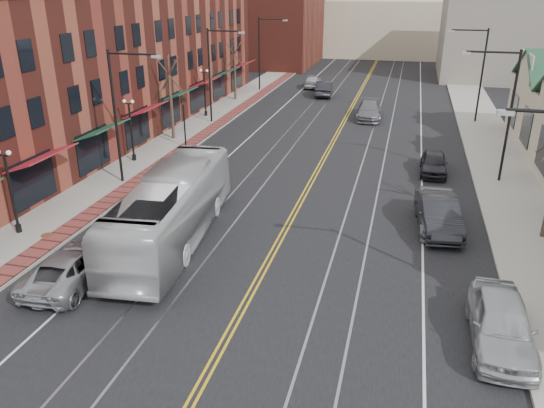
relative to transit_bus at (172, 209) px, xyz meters
The scene contains 28 objects.
ground 10.71m from the transit_bus, 61.79° to the right, with size 160.00×160.00×0.00m, color black.
sidewalk_left 12.87m from the transit_bus, 123.24° to the left, with size 4.00×120.00×0.15m, color gray.
sidewalk_right 20.14m from the transit_bus, 32.14° to the left, with size 4.00×120.00×0.15m, color gray.
building_left 22.87m from the transit_bus, 128.38° to the left, with size 10.00×50.00×11.00m, color maroon.
backdrop_left 61.90m from the transit_bus, 100.28° to the left, with size 14.00×18.00×14.00m, color maroon.
backdrop_mid 75.90m from the transit_bus, 86.22° to the left, with size 22.00×14.00×9.00m, color #C2B595.
backdrop_right 59.28m from the transit_bus, 70.24° to the left, with size 12.00×16.00×11.00m, color slate.
streetlight_l_1 9.60m from the transit_bus, 132.15° to the left, with size 3.33×0.25×8.00m.
streetlight_l_2 23.71m from the transit_bus, 104.93° to the left, with size 3.33×0.25×8.00m.
streetlight_l_3 39.29m from the transit_bus, 98.88° to the left, with size 3.33×0.25×8.00m.
streetlight_r_1 20.72m from the transit_bus, 38.31° to the left, with size 3.33×0.25×8.00m.
streetlight_r_2 33.03m from the transit_bus, 60.77° to the left, with size 3.33×0.25×8.00m.
lamppost_l_1 7.93m from the transit_bus, behind, with size 0.84×0.28×4.27m.
lamppost_l_2 13.23m from the transit_bus, 126.15° to the left, with size 0.84×0.28×4.27m.
lamppost_l_3 25.89m from the transit_bus, 107.54° to the left, with size 0.84×0.28×4.27m.
tree_left_near 18.38m from the transit_bus, 114.21° to the left, with size 1.78×1.37×6.48m.
tree_left_far 33.57m from the transit_bus, 102.93° to the left, with size 1.66×1.28×6.02m.
manhole_far 6.52m from the transit_bus, 167.97° to the right, with size 0.60×0.60×0.02m, color #592D19.
traffic_signal 15.72m from the transit_bus, 110.88° to the left, with size 0.18×0.15×3.80m.
transit_bus is the anchor object (origin of this frame).
parked_suv 5.39m from the transit_bus, 118.12° to the right, with size 2.41×5.24×1.45m, color #9A9CA1.
parked_car_a 15.06m from the transit_bus, 18.05° to the right, with size 2.04×5.06×1.72m, color #A6AAAD.
parked_car_b 13.31m from the transit_bus, 19.77° to the left, with size 1.80×5.15×1.70m, color black.
parked_car_c 13.40m from the transit_bus, 20.69° to the left, with size 1.97×4.85×1.41m, color slate.
parked_car_d 18.40m from the transit_bus, 47.14° to the left, with size 1.68×4.19×1.43m, color black.
distant_car_left 37.47m from the transit_bus, 87.98° to the left, with size 1.72×4.93×1.62m, color black.
distant_car_right 28.69m from the transit_bus, 75.76° to the left, with size 2.17×5.33×1.55m, color slate.
distant_car_far 42.18m from the transit_bus, 91.09° to the left, with size 1.83×4.56×1.55m, color #AEB0B5.
Camera 1 is at (5.43, -12.03, 11.68)m, focal length 35.00 mm.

